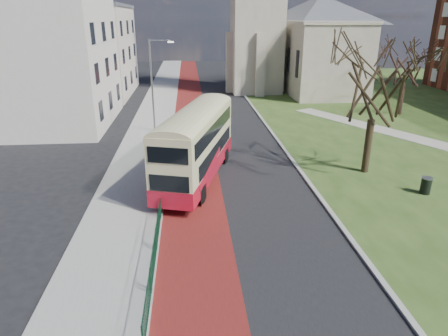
{
  "coord_description": "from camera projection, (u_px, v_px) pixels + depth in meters",
  "views": [
    {
      "loc": [
        -1.3,
        -17.78,
        9.89
      ],
      "look_at": [
        0.53,
        2.89,
        2.0
      ],
      "focal_mm": 32.0,
      "sensor_mm": 36.0,
      "label": 1
    }
  ],
  "objects": [
    {
      "name": "winter_tree_far",
      "position": [
        407.0,
        60.0,
        41.05
      ],
      "size": [
        7.15,
        7.15,
        8.21
      ],
      "rotation": [
        0.0,
        0.0,
        0.35
      ],
      "color": "#301D18",
      "rests_on": "grass_green"
    },
    {
      "name": "winter_tree_near",
      "position": [
        377.0,
        75.0,
        24.82
      ],
      "size": [
        8.33,
        8.33,
        9.3
      ],
      "rotation": [
        0.0,
        0.0,
        -0.41
      ],
      "color": "#312718",
      "rests_on": "grass_green"
    },
    {
      "name": "bus_lane",
      "position": [
        191.0,
        125.0,
        38.7
      ],
      "size": [
        3.4,
        120.0,
        0.01
      ],
      "primitive_type": "cube",
      "color": "#591414",
      "rests_on": "ground"
    },
    {
      "name": "street_block_far",
      "position": [
        90.0,
        50.0,
        52.36
      ],
      "size": [
        10.3,
        16.3,
        11.5
      ],
      "color": "beige",
      "rests_on": "ground"
    },
    {
      "name": "litter_bin",
      "position": [
        426.0,
        185.0,
        23.57
      ],
      "size": [
        0.81,
        0.81,
        1.02
      ],
      "rotation": [
        0.0,
        0.0,
        -0.34
      ],
      "color": "black",
      "rests_on": "grass_green"
    },
    {
      "name": "ground",
      "position": [
        219.0,
        225.0,
        20.18
      ],
      "size": [
        160.0,
        160.0,
        0.0
      ],
      "primitive_type": "plane",
      "color": "black",
      "rests_on": "ground"
    },
    {
      "name": "pedestrian_railing",
      "position": [
        164.0,
        186.0,
        23.46
      ],
      "size": [
        0.07,
        24.0,
        1.12
      ],
      "color": "#0E3E26",
      "rests_on": "ground"
    },
    {
      "name": "kerb_west",
      "position": [
        172.0,
        125.0,
        38.53
      ],
      "size": [
        0.25,
        120.0,
        0.13
      ],
      "primitive_type": "cube",
      "color": "#999993",
      "rests_on": "ground"
    },
    {
      "name": "kerb_east",
      "position": [
        261.0,
        118.0,
        41.14
      ],
      "size": [
        0.25,
        80.0,
        0.13
      ],
      "primitive_type": "cube",
      "color": "#999993",
      "rests_on": "ground"
    },
    {
      "name": "grass_green",
      "position": [
        445.0,
        115.0,
        42.79
      ],
      "size": [
        40.0,
        80.0,
        0.04
      ],
      "primitive_type": "cube",
      "color": "#2F4819",
      "rests_on": "ground"
    },
    {
      "name": "streetlamp",
      "position": [
        154.0,
        81.0,
        34.95
      ],
      "size": [
        2.13,
        0.18,
        8.0
      ],
      "color": "gray",
      "rests_on": "pavement_west"
    },
    {
      "name": "pavement_west",
      "position": [
        151.0,
        126.0,
        38.37
      ],
      "size": [
        4.0,
        120.0,
        0.12
      ],
      "primitive_type": "cube",
      "color": "gray",
      "rests_on": "ground"
    },
    {
      "name": "street_block_near",
      "position": [
        51.0,
        55.0,
        37.2
      ],
      "size": [
        10.3,
        14.3,
        13.0
      ],
      "color": "silver",
      "rests_on": "ground"
    },
    {
      "name": "road_carriageway",
      "position": [
        219.0,
        125.0,
        38.92
      ],
      "size": [
        9.0,
        120.0,
        0.01
      ],
      "primitive_type": "cube",
      "color": "black",
      "rests_on": "ground"
    },
    {
      "name": "bus",
      "position": [
        196.0,
        142.0,
        24.91
      ],
      "size": [
        5.4,
        10.98,
        4.48
      ],
      "rotation": [
        0.0,
        0.0,
        -0.28
      ],
      "color": "#B21024",
      "rests_on": "ground"
    }
  ]
}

